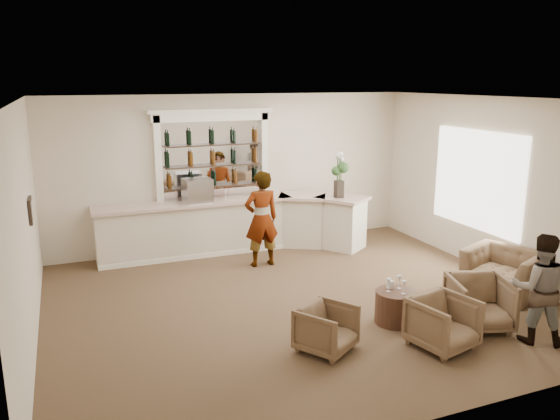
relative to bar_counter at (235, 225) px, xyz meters
The scene contains 19 objects.
ground 3.05m from the bar_counter, 86.88° to the right, with size 8.00×8.00×0.00m, color brown.
room_shell 2.91m from the bar_counter, 81.89° to the right, with size 8.04×7.02×3.32m.
bar_counter is the anchor object (origin of this frame).
back_bar_alcove 1.55m from the bar_counter, 129.15° to the left, with size 2.64×0.25×3.00m.
cocktail_table 4.44m from the bar_counter, 74.28° to the right, with size 0.62×0.62×0.50m, color #43281D.
sommelier 1.13m from the bar_counter, 78.52° to the right, with size 0.69×0.45×1.89m, color gray.
guest 6.12m from the bar_counter, 64.04° to the right, with size 0.77×0.60×1.57m, color gray.
armchair_left 4.68m from the bar_counter, 92.05° to the right, with size 0.69×0.71×0.64m, color brown.
armchair_center 5.35m from the bar_counter, 75.35° to the right, with size 0.77×0.79×0.72m, color brown.
armchair_right 5.36m from the bar_counter, 65.21° to the right, with size 0.83×0.85×0.78m, color brown.
armchair_far 5.33m from the bar_counter, 48.02° to the right, with size 1.18×1.03×0.77m, color brown.
espresso_machine 1.13m from the bar_counter, behind, with size 0.55×0.46×0.49m, color silver.
flower_vase 2.48m from the bar_counter, 16.71° to the right, with size 0.26×0.26×0.98m.
wine_glass_bar_left 1.17m from the bar_counter, behind, with size 0.07×0.07×0.21m, color white, non-canonical shape.
wine_glass_bar_right 0.70m from the bar_counter, 158.54° to the left, with size 0.07×0.07×0.21m, color white, non-canonical shape.
wine_glass_tbl_a 4.37m from the bar_counter, 75.69° to the right, with size 0.07×0.07×0.21m, color white, non-canonical shape.
wine_glass_tbl_b 4.38m from the bar_counter, 72.74° to the right, with size 0.07×0.07×0.21m, color white, non-canonical shape.
wine_glass_tbl_c 4.56m from the bar_counter, 74.24° to the right, with size 0.07×0.07×0.21m, color white, non-canonical shape.
napkin_holder 4.29m from the bar_counter, 74.03° to the right, with size 0.08×0.08×0.12m, color silver.
Camera 1 is at (-3.43, -7.74, 3.61)m, focal length 35.00 mm.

